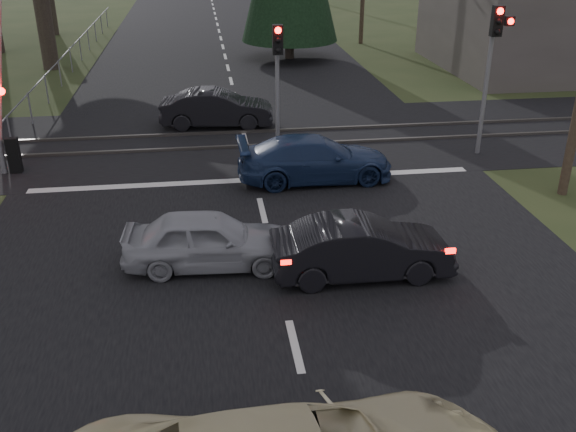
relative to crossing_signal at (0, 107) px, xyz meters
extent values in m
plane|color=#2A3819|center=(7.27, -9.79, -2.06)|extent=(120.00, 120.00, 0.00)
cube|color=black|center=(7.27, 0.21, -2.05)|extent=(14.00, 100.00, 0.01)
cube|color=black|center=(7.27, 2.21, -2.05)|extent=(120.00, 8.00, 0.01)
cube|color=silver|center=(7.27, -1.59, -2.05)|extent=(13.00, 0.35, 0.00)
cube|color=#59544C|center=(7.27, 1.41, -2.01)|extent=(120.00, 0.12, 0.10)
cube|color=#59544C|center=(7.27, 3.01, -2.01)|extent=(120.00, 0.12, 0.10)
sphere|color=#FF0C07|center=(0.15, -0.14, 0.49)|extent=(0.22, 0.22, 0.22)
cube|color=black|center=(0.12, 0.01, -1.51)|extent=(0.35, 0.25, 1.10)
cylinder|color=slate|center=(14.77, -0.19, -0.16)|extent=(0.14, 0.14, 3.80)
cube|color=black|center=(14.77, -0.37, 2.19)|extent=(0.32, 0.24, 0.90)
sphere|color=#FF0C07|center=(14.77, -0.50, 2.49)|extent=(0.20, 0.20, 0.20)
sphere|color=black|center=(14.77, -0.50, 2.19)|extent=(0.18, 0.18, 0.18)
sphere|color=black|center=(14.77, -0.50, 1.89)|extent=(0.18, 0.18, 0.18)
cube|color=black|center=(15.15, -0.37, 2.19)|extent=(0.28, 0.22, 0.28)
sphere|color=#FF0C07|center=(15.15, -0.49, 2.19)|extent=(0.18, 0.18, 0.18)
cylinder|color=slate|center=(8.27, 1.01, -0.46)|extent=(0.14, 0.14, 3.20)
cube|color=black|center=(8.27, 0.83, 1.59)|extent=(0.32, 0.24, 0.90)
sphere|color=#FF0C07|center=(8.27, 0.70, 1.89)|extent=(0.20, 0.20, 0.20)
sphere|color=black|center=(8.27, 0.70, 1.59)|extent=(0.18, 0.18, 0.18)
sphere|color=black|center=(8.27, 0.70, 1.29)|extent=(0.18, 0.18, 0.18)
cylinder|color=#473D33|center=(-1.73, 15.21, 0.64)|extent=(0.80, 0.80, 5.40)
cylinder|color=#473D33|center=(10.77, 16.21, -1.06)|extent=(0.50, 0.50, 2.00)
imported|color=black|center=(9.06, -7.43, -1.42)|extent=(3.88, 1.35, 1.28)
imported|color=#999BA0|center=(5.82, -6.57, -1.42)|extent=(3.82, 1.75, 1.27)
imported|color=#1A2B4E|center=(9.03, -1.80, -1.40)|extent=(4.57, 1.93, 1.32)
imported|color=black|center=(6.38, 3.99, -1.38)|extent=(4.23, 1.84, 1.35)
camera|label=1|loc=(5.86, -19.24, 5.01)|focal=40.00mm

